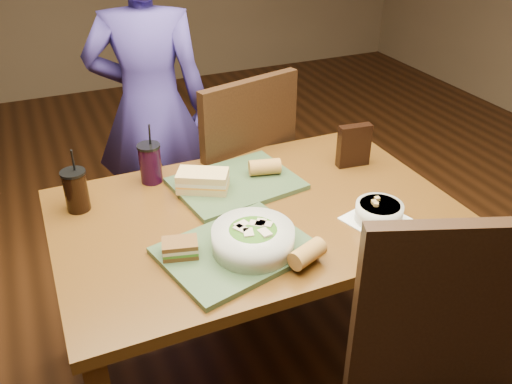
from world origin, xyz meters
TOP-DOWN VIEW (x-y plane):
  - ground at (0.00, 0.00)m, footprint 6.00×6.00m
  - dining_table at (0.00, 0.00)m, footprint 1.30×0.85m
  - chair_far at (0.16, 0.54)m, footprint 0.55×0.55m
  - diner at (-0.11, 0.97)m, footprint 0.64×0.52m
  - tray_near at (-0.15, -0.19)m, footprint 0.48×0.41m
  - tray_far at (-0.00, 0.18)m, footprint 0.46×0.38m
  - salad_bowl at (-0.10, -0.21)m, footprint 0.24×0.24m
  - soup_bowl at (0.33, -0.22)m, footprint 0.23×0.23m
  - sandwich_near at (-0.30, -0.16)m, footprint 0.11×0.09m
  - sandwich_far at (-0.13, 0.17)m, footprint 0.20×0.17m
  - baguette_near at (0.01, -0.33)m, footprint 0.12×0.09m
  - baguette_far at (0.12, 0.19)m, footprint 0.12×0.08m
  - cup_cola at (-0.53, 0.24)m, footprint 0.08×0.08m
  - cup_berry at (-0.27, 0.33)m, footprint 0.08×0.08m
  - chip_bag at (0.46, 0.15)m, footprint 0.13×0.05m

SIDE VIEW (x-z plane):
  - ground at x=0.00m, z-range 0.00..0.00m
  - chair_far at x=0.16m, z-range 0.06..1.10m
  - dining_table at x=0.00m, z-range 0.28..1.03m
  - tray_near at x=-0.15m, z-range 0.75..0.77m
  - tray_far at x=0.00m, z-range 0.75..0.77m
  - diner at x=-0.11m, z-range 0.00..1.53m
  - soup_bowl at x=0.33m, z-range 0.75..0.82m
  - sandwich_near at x=-0.30m, z-range 0.77..0.82m
  - baguette_near at x=0.01m, z-range 0.77..0.82m
  - baguette_far at x=0.12m, z-range 0.77..0.82m
  - sandwich_far at x=-0.13m, z-range 0.77..0.84m
  - salad_bowl at x=-0.10m, z-range 0.77..0.85m
  - cup_cola at x=-0.53m, z-range 0.71..0.93m
  - cup_berry at x=-0.27m, z-range 0.71..0.94m
  - chip_bag at x=0.46m, z-range 0.75..0.91m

